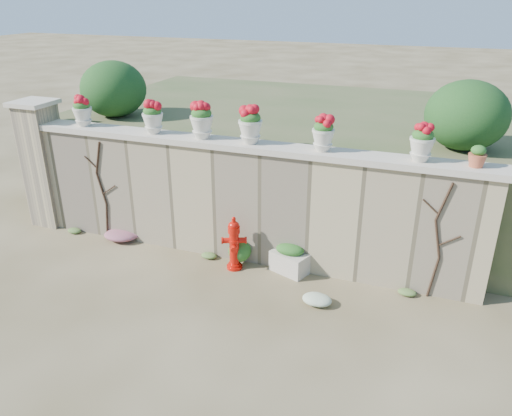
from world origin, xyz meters
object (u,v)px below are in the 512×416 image
at_px(fire_hydrant, 234,243).
at_px(planter_box, 290,259).
at_px(urn_pot_0, 82,111).
at_px(terracotta_pot, 477,157).

xyz_separation_m(fire_hydrant, planter_box, (0.91, 0.21, -0.24)).
bearing_deg(fire_hydrant, urn_pot_0, 149.06).
height_order(fire_hydrant, urn_pot_0, urn_pot_0).
xyz_separation_m(urn_pot_0, terracotta_pot, (6.62, 0.00, -0.13)).
relative_size(urn_pot_0, terracotta_pot, 1.81).
bearing_deg(urn_pot_0, planter_box, -3.56).
height_order(planter_box, urn_pot_0, urn_pot_0).
height_order(fire_hydrant, terracotta_pot, terracotta_pot).
xyz_separation_m(fire_hydrant, terracotta_pot, (3.51, 0.46, 1.76)).
bearing_deg(terracotta_pot, urn_pot_0, -180.00).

